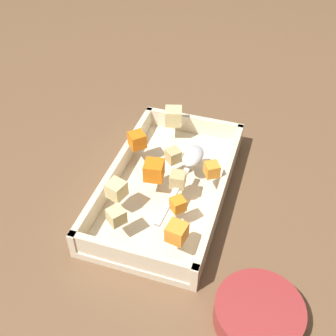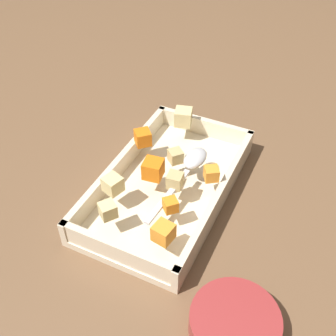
# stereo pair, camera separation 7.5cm
# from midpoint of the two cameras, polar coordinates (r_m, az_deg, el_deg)

# --- Properties ---
(ground_plane) EXTENTS (4.00, 4.00, 0.00)m
(ground_plane) POSITION_cam_midpoint_polar(r_m,az_deg,el_deg) (0.79, -2.79, -3.63)
(ground_plane) COLOR brown
(baking_dish) EXTENTS (0.37, 0.21, 0.05)m
(baking_dish) POSITION_cam_midpoint_polar(r_m,az_deg,el_deg) (0.78, -2.74, -2.71)
(baking_dish) COLOR beige
(baking_dish) RESTS_ON ground_plane
(carrot_chunk_back_center) EXTENTS (0.04, 0.04, 0.03)m
(carrot_chunk_back_center) POSITION_cam_midpoint_polar(r_m,az_deg,el_deg) (0.81, -6.93, 3.74)
(carrot_chunk_back_center) COLOR orange
(carrot_chunk_back_center) RESTS_ON baking_dish
(carrot_chunk_rim_edge) EXTENTS (0.04, 0.04, 0.03)m
(carrot_chunk_rim_edge) POSITION_cam_midpoint_polar(r_m,az_deg,el_deg) (0.74, -4.86, -0.44)
(carrot_chunk_rim_edge) COLOR orange
(carrot_chunk_rim_edge) RESTS_ON baking_dish
(carrot_chunk_corner_se) EXTENTS (0.03, 0.03, 0.03)m
(carrot_chunk_corner_se) POSITION_cam_midpoint_polar(r_m,az_deg,el_deg) (0.64, -2.16, -9.00)
(carrot_chunk_corner_se) COLOR orange
(carrot_chunk_corner_se) RESTS_ON baking_dish
(carrot_chunk_heap_side) EXTENTS (0.03, 0.03, 0.02)m
(carrot_chunk_heap_side) POSITION_cam_midpoint_polar(r_m,az_deg,el_deg) (0.74, 3.20, -0.34)
(carrot_chunk_heap_side) COLOR orange
(carrot_chunk_heap_side) RESTS_ON baking_dish
(carrot_chunk_corner_sw) EXTENTS (0.03, 0.03, 0.02)m
(carrot_chunk_corner_sw) POSITION_cam_midpoint_polar(r_m,az_deg,el_deg) (0.68, -1.76, -5.18)
(carrot_chunk_corner_sw) COLOR orange
(carrot_chunk_corner_sw) RESTS_ON baking_dish
(potato_chunk_front_center) EXTENTS (0.03, 0.03, 0.02)m
(potato_chunk_front_center) POSITION_cam_midpoint_polar(r_m,az_deg,el_deg) (0.77, -1.81, 1.55)
(potato_chunk_front_center) COLOR tan
(potato_chunk_front_center) RESTS_ON baking_dish
(potato_chunk_mid_right) EXTENTS (0.04, 0.04, 0.03)m
(potato_chunk_mid_right) POSITION_cam_midpoint_polar(r_m,az_deg,el_deg) (0.71, -10.13, -3.07)
(potato_chunk_mid_right) COLOR #E0CC89
(potato_chunk_mid_right) RESTS_ON baking_dish
(potato_chunk_mid_left) EXTENTS (0.04, 0.04, 0.03)m
(potato_chunk_mid_left) POSITION_cam_midpoint_polar(r_m,az_deg,el_deg) (0.68, -10.31, -6.65)
(potato_chunk_mid_left) COLOR #E0CC89
(potato_chunk_mid_left) RESTS_ON baking_dish
(potato_chunk_near_spoon) EXTENTS (0.03, 0.03, 0.03)m
(potato_chunk_near_spoon) POSITION_cam_midpoint_polar(r_m,az_deg,el_deg) (0.72, -1.63, -1.74)
(potato_chunk_near_spoon) COLOR tan
(potato_chunk_near_spoon) RESTS_ON baking_dish
(potato_chunk_far_left) EXTENTS (0.04, 0.04, 0.03)m
(potato_chunk_far_left) POSITION_cam_midpoint_polar(r_m,az_deg,el_deg) (0.86, -1.75, 7.04)
(potato_chunk_far_left) COLOR #E0CC89
(potato_chunk_far_left) RESTS_ON baking_dish
(serving_spoon) EXTENTS (0.21, 0.04, 0.02)m
(serving_spoon) POSITION_cam_midpoint_polar(r_m,az_deg,el_deg) (0.76, 0.31, 0.91)
(serving_spoon) COLOR silver
(serving_spoon) RESTS_ON baking_dish
(small_prep_bowl) EXTENTS (0.13, 0.13, 0.04)m
(small_prep_bowl) POSITION_cam_midpoint_polar(r_m,az_deg,el_deg) (0.63, 8.86, -19.43)
(small_prep_bowl) COLOR maroon
(small_prep_bowl) RESTS_ON ground_plane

